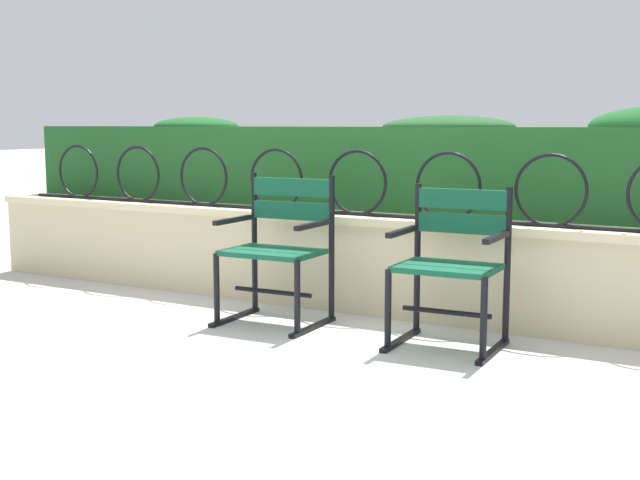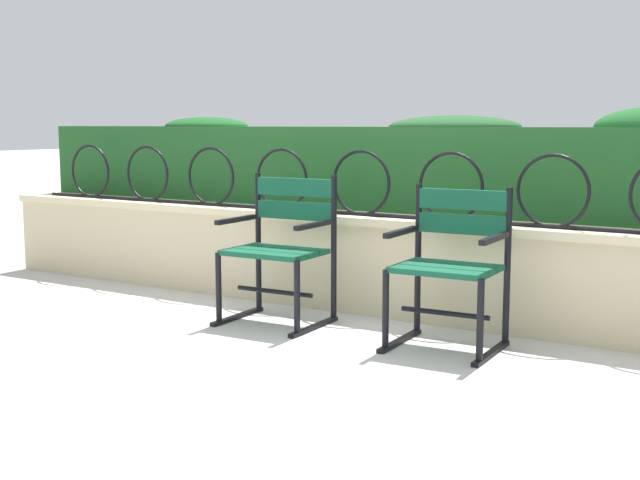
# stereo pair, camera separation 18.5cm
# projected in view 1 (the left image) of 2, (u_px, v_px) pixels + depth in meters

# --- Properties ---
(ground_plane) EXTENTS (60.00, 60.00, 0.00)m
(ground_plane) POSITION_uv_depth(u_px,v_px,m) (313.00, 337.00, 4.81)
(ground_plane) COLOR #B7B5AF
(stone_wall) EXTENTS (6.55, 0.41, 0.62)m
(stone_wall) POSITION_uv_depth(u_px,v_px,m) (377.00, 263.00, 5.46)
(stone_wall) COLOR beige
(stone_wall) RESTS_ON ground
(iron_arch_fence) EXTENTS (6.03, 0.02, 0.42)m
(iron_arch_fence) POSITION_uv_depth(u_px,v_px,m) (359.00, 186.00, 5.37)
(iron_arch_fence) COLOR black
(iron_arch_fence) RESTS_ON stone_wall
(hedge_row) EXTENTS (6.42, 0.55, 0.69)m
(hedge_row) POSITION_uv_depth(u_px,v_px,m) (412.00, 164.00, 5.74)
(hedge_row) COLOR #1E5123
(hedge_row) RESTS_ON stone_wall
(park_chair_left) EXTENTS (0.62, 0.55, 0.90)m
(park_chair_left) POSITION_uv_depth(u_px,v_px,m) (279.00, 245.00, 5.14)
(park_chair_left) COLOR #0F4C33
(park_chair_left) RESTS_ON ground
(park_chair_right) EXTENTS (0.59, 0.55, 0.87)m
(park_chair_right) POSITION_uv_depth(u_px,v_px,m) (452.00, 262.00, 4.59)
(park_chair_right) COLOR #0F4C33
(park_chair_right) RESTS_ON ground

